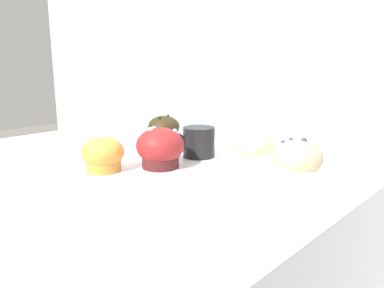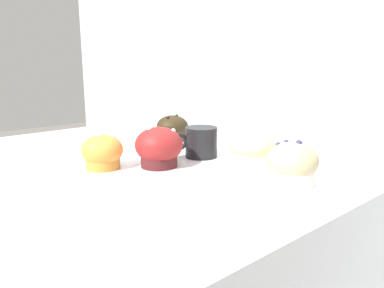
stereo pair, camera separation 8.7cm
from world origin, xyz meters
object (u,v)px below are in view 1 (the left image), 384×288
Objects in this scene: muffin_front_center at (252,147)px; muffin_front_right at (164,129)px; muffin_back_right at (103,155)px; coffee_cup at (198,141)px; muffin_back_left at (297,162)px; muffin_front_left at (160,148)px.

muffin_front_right is at bearing 176.48° from muffin_front_center.
muffin_back_right reaches higher than muffin_front_right.
coffee_cup is (-0.13, -0.05, 0.00)m from muffin_front_center.
muffin_back_right is 0.97× the size of muffin_front_right.
coffee_cup is at bearing -159.70° from muffin_front_center.
muffin_front_right is at bearing 113.62° from muffin_back_right.
muffin_front_center is 0.34m from muffin_back_right.
muffin_back_right is (-0.20, -0.28, -0.00)m from muffin_front_center.
muffin_front_right is at bearing 170.77° from muffin_back_left.
muffin_back_right is at bearing -66.38° from muffin_front_right.
muffin_front_left reaches higher than coffee_cup.
muffin_back_left reaches higher than muffin_front_center.
muffin_front_right reaches higher than coffee_cup.
muffin_back_left is at bearing 23.55° from muffin_front_left.
muffin_back_right is at bearing -124.97° from muffin_front_center.
muffin_back_left is 1.05× the size of muffin_front_right.
muffin_front_left is (-0.27, -0.12, 0.00)m from muffin_back_left.
coffee_cup is (-0.27, 0.01, -0.00)m from muffin_back_left.
coffee_cup is (0.07, 0.23, 0.00)m from muffin_back_right.
muffin_front_right is (-0.33, 0.02, -0.00)m from muffin_front_center.
muffin_back_left is 0.48m from muffin_front_right.
muffin_back_right is at bearing -123.96° from muffin_front_left.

